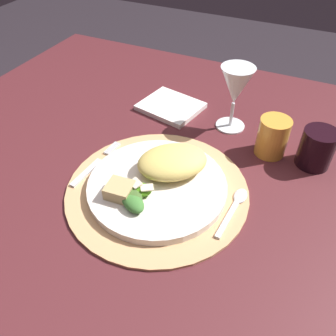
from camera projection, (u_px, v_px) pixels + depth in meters
The scene contains 13 objects.
ground_plane at pixel (156, 306), 1.23m from camera, with size 6.00×6.00×0.00m, color #272026.
dining_table at pixel (150, 198), 0.85m from camera, with size 1.15×1.03×0.70m.
placemat at pixel (157, 190), 0.68m from camera, with size 0.36×0.36×0.01m, color tan.
dinner_plate at pixel (157, 186), 0.67m from camera, with size 0.27×0.27×0.02m, color silver.
pasta_serving at pixel (172, 162), 0.68m from camera, with size 0.14×0.10×0.04m, color #EACD66.
salad_greens at pixel (134, 196), 0.63m from camera, with size 0.07×0.09×0.03m.
bread_piece at pixel (120, 190), 0.63m from camera, with size 0.05×0.05×0.02m, color tan.
fork at pixel (94, 165), 0.72m from camera, with size 0.02×0.16×0.00m.
spoon at pixel (236, 204), 0.64m from camera, with size 0.03×0.13×0.01m.
napkin at pixel (171, 106), 0.90m from camera, with size 0.15×0.13×0.01m, color white.
wine_glass at pixel (236, 88), 0.77m from camera, with size 0.08×0.08×0.15m.
amber_tumbler at pixel (273, 137), 0.74m from camera, with size 0.07×0.07×0.09m, color gold.
dark_tumbler at pixel (317, 148), 0.71m from camera, with size 0.07×0.07×0.08m, color black.
Camera 1 is at (0.28, -0.50, 1.19)m, focal length 36.71 mm.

